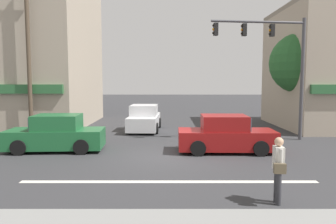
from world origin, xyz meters
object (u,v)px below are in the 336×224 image
at_px(utility_pole_near_left, 30,54).
at_px(sedan_approaching_near, 227,135).
at_px(traffic_light_mast, 279,56).
at_px(sedan_crossing_center, 145,119).
at_px(sedan_crossing_rightbound, 57,135).
at_px(street_tree, 301,63).
at_px(pedestrian_foreground_with_bag, 279,166).
at_px(utility_pole_far_right, 315,67).

relative_size(utility_pole_near_left, sedan_approaching_near, 2.09).
distance_m(traffic_light_mast, sedan_approaching_near, 5.48).
bearing_deg(sedan_crossing_center, sedan_crossing_rightbound, -120.23).
distance_m(sedan_crossing_center, sedan_crossing_rightbound, 6.80).
xyz_separation_m(street_tree, sedan_crossing_rightbound, (-12.87, -5.83, -3.39)).
xyz_separation_m(sedan_crossing_center, sedan_crossing_rightbound, (-3.42, -5.88, 0.00)).
bearing_deg(sedan_approaching_near, street_tree, 47.69).
relative_size(utility_pole_near_left, traffic_light_mast, 1.39).
height_order(sedan_crossing_center, pedestrian_foreground_with_bag, pedestrian_foreground_with_bag).
xyz_separation_m(traffic_light_mast, sedan_approaching_near, (-3.08, -2.77, -3.59)).
distance_m(utility_pole_near_left, pedestrian_foreground_with_bag, 14.49).
relative_size(utility_pole_near_left, pedestrian_foreground_with_bag, 5.18).
distance_m(street_tree, utility_pole_far_right, 0.94).
distance_m(street_tree, utility_pole_near_left, 15.59).
xyz_separation_m(utility_pole_near_left, sedan_approaching_near, (9.91, -3.73, -3.76)).
relative_size(utility_pole_far_right, pedestrian_foreground_with_bag, 4.44).
bearing_deg(pedestrian_foreground_with_bag, sedan_approaching_near, 92.15).
bearing_deg(sedan_approaching_near, sedan_crossing_rightbound, 178.32).
distance_m(traffic_light_mast, sedan_crossing_center, 8.56).
bearing_deg(sedan_crossing_center, utility_pole_far_right, -4.49).
relative_size(sedan_crossing_rightbound, pedestrian_foreground_with_bag, 2.50).
bearing_deg(pedestrian_foreground_with_bag, utility_pole_near_left, 136.14).
height_order(street_tree, pedestrian_foreground_with_bag, street_tree).
height_order(utility_pole_far_right, sedan_crossing_center, utility_pole_far_right).
xyz_separation_m(street_tree, utility_pole_far_right, (0.52, -0.74, -0.25)).
relative_size(utility_pole_near_left, sedan_crossing_center, 2.08).
distance_m(street_tree, sedan_crossing_center, 10.04).
bearing_deg(pedestrian_foreground_with_bag, sedan_crossing_rightbound, 140.67).
bearing_deg(street_tree, utility_pole_far_right, -54.66).
bearing_deg(street_tree, sedan_approaching_near, -132.31).
height_order(utility_pole_far_right, pedestrian_foreground_with_bag, utility_pole_far_right).
relative_size(traffic_light_mast, sedan_crossing_center, 1.49).
xyz_separation_m(sedan_crossing_center, pedestrian_foreground_with_bag, (4.17, -12.10, 0.24)).
bearing_deg(utility_pole_far_right, utility_pole_near_left, -174.34).
height_order(utility_pole_near_left, pedestrian_foreground_with_bag, utility_pole_near_left).
xyz_separation_m(utility_pole_far_right, sedan_crossing_rightbound, (-13.39, -5.09, -3.14)).
xyz_separation_m(traffic_light_mast, sedan_crossing_center, (-7.03, 3.32, -3.59)).
height_order(utility_pole_far_right, sedan_crossing_rightbound, utility_pole_far_right).
relative_size(sedan_crossing_center, sedan_crossing_rightbound, 1.00).
bearing_deg(traffic_light_mast, sedan_approaching_near, -138.00).
bearing_deg(street_tree, sedan_crossing_center, 179.71).
relative_size(street_tree, sedan_crossing_rightbound, 1.42).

